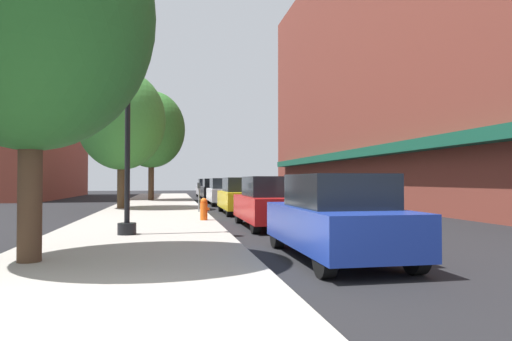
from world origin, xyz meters
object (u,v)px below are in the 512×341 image
Objects in this scene: tree_near at (122,120)px; car_blue at (336,218)px; car_yellow at (242,196)px; car_white at (224,192)px; fire_hydrant at (204,209)px; parking_meter_near at (199,193)px; lamppost at (128,117)px; car_red at (270,203)px; tree_mid at (32,12)px; car_silver at (207,188)px; car_black at (214,190)px; tree_far at (151,130)px.

tree_near reaches higher than car_blue.
car_yellow is 7.28m from car_white.
parking_meter_near reaches higher than fire_hydrant.
lamppost reaches higher than car_yellow.
tree_mid is at bearing -134.85° from car_red.
tree_near is 15.14m from tree_mid.
tree_mid is 13.57m from car_yellow.
car_yellow is at bearing -91.44° from car_white.
tree_near reaches higher than car_yellow.
fire_hydrant is at bearing 137.59° from car_red.
car_blue is 11.94m from car_yellow.
tree_near is at bearing -108.75° from car_silver.
tree_mid is at bearing -113.51° from car_yellow.
car_white and car_black have the same top height.
tree_mid is 1.60× the size of car_blue.
car_white is at bearing 89.20° from car_red.
car_red and car_black have the same top height.
tree_mid is 24.37m from tree_far.
car_yellow is at bearing 64.53° from fire_hydrant.
parking_meter_near is at bearing 107.26° from car_red.
tree_far reaches higher than car_white.
fire_hydrant is at bearing -81.23° from tree_far.
car_blue is at bearing -91.69° from car_black.
car_yellow is at bearing -91.69° from car_black.
lamppost is at bearing -102.81° from car_black.
car_blue is at bearing -75.31° from fire_hydrant.
fire_hydrant is 9.34m from tree_near.
lamppost reaches higher than car_white.
tree_far reaches higher than car_red.
lamppost is 22.42m from car_black.
fire_hydrant is at bearing 64.76° from tree_mid.
tree_far is at bearing -121.19° from car_silver.
car_red is 26.22m from car_silver.
tree_near is 1.63× the size of car_black.
tree_far is 1.82× the size of car_red.
tree_near is at bearing 120.42° from car_red.
lamppost is 0.75× the size of tree_far.
lamppost reaches higher than car_blue.
car_yellow is 1.00× the size of car_black.
tree_near reaches higher than car_white.
car_red is (0.00, 5.91, 0.00)m from car_blue.
lamppost is 4.15m from tree_mid.
car_blue is at bearing -41.87° from lamppost.
lamppost is 20.72m from tree_far.
car_yellow is at bearing -90.13° from car_silver.
car_blue is at bearing -69.61° from tree_near.
tree_mid is 0.88× the size of tree_far.
tree_mid is 1.60× the size of car_black.
tree_near is 1.63× the size of car_silver.
parking_meter_near is at bearing -99.71° from car_black.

